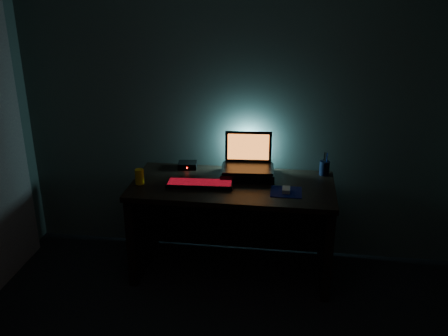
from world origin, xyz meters
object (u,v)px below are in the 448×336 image
mouse (286,190)px  juice_glass (140,177)px  router (187,165)px  laptop (248,160)px  pen_cup (324,168)px  keyboard (200,184)px

mouse → juice_glass: size_ratio=0.81×
mouse → router: 0.87m
laptop → pen_cup: 0.59m
mouse → pen_cup: (0.28, 0.37, 0.04)m
keyboard → juice_glass: 0.45m
juice_glass → router: (0.28, 0.36, -0.03)m
keyboard → juice_glass: bearing=179.6°
laptop → pen_cup: (0.59, 0.07, -0.06)m
laptop → pen_cup: laptop is taller
laptop → mouse: bearing=-49.1°
laptop → keyboard: (-0.33, -0.27, -0.11)m
laptop → juice_glass: size_ratio=3.53×
keyboard → pen_cup: (0.91, 0.34, 0.04)m
laptop → mouse: laptop is taller
juice_glass → router: juice_glass is taller
router → mouse: bearing=-31.9°
mouse → laptop: bearing=134.8°
keyboard → laptop: bearing=36.3°
pen_cup → router: pen_cup is taller
laptop → juice_glass: bearing=-163.0°
pen_cup → router: 1.08m
router → juice_glass: bearing=-135.4°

